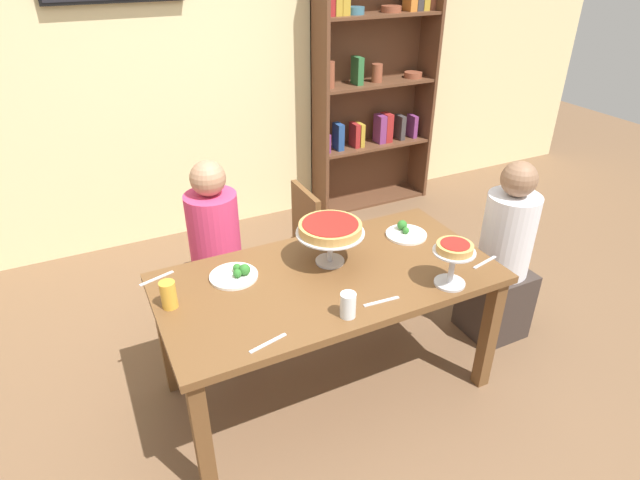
# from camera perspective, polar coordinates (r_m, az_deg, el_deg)

# --- Properties ---
(ground_plane) EXTENTS (12.00, 12.00, 0.00)m
(ground_plane) POSITION_cam_1_polar(r_m,az_deg,el_deg) (3.09, 0.85, -15.33)
(ground_plane) COLOR brown
(rear_partition) EXTENTS (8.00, 0.12, 2.80)m
(rear_partition) POSITION_cam_1_polar(r_m,az_deg,el_deg) (4.33, -13.04, 18.59)
(rear_partition) COLOR beige
(rear_partition) RESTS_ON ground_plane
(dining_table) EXTENTS (1.68, 0.85, 0.74)m
(dining_table) POSITION_cam_1_polar(r_m,az_deg,el_deg) (2.67, 0.95, -5.46)
(dining_table) COLOR brown
(dining_table) RESTS_ON ground_plane
(bookshelf) EXTENTS (1.11, 0.30, 2.21)m
(bookshelf) POSITION_cam_1_polar(r_m,az_deg,el_deg) (4.77, 5.81, 16.96)
(bookshelf) COLOR brown
(bookshelf) RESTS_ON ground_plane
(diner_far_left) EXTENTS (0.34, 0.34, 1.15)m
(diner_far_left) POSITION_cam_1_polar(r_m,az_deg,el_deg) (3.23, -11.05, -2.58)
(diner_far_left) COLOR #382D28
(diner_far_left) RESTS_ON ground_plane
(diner_head_east) EXTENTS (0.34, 0.34, 1.15)m
(diner_head_east) POSITION_cam_1_polar(r_m,az_deg,el_deg) (3.34, 19.10, -2.58)
(diner_head_east) COLOR #382D28
(diner_head_east) RESTS_ON ground_plane
(chair_far_right) EXTENTS (0.40, 0.40, 0.87)m
(chair_far_right) POSITION_cam_1_polar(r_m,az_deg,el_deg) (3.41, 0.16, -0.15)
(chair_far_right) COLOR brown
(chair_far_right) RESTS_ON ground_plane
(deep_dish_pizza_stand) EXTENTS (0.35, 0.35, 0.23)m
(deep_dish_pizza_stand) POSITION_cam_1_polar(r_m,az_deg,el_deg) (2.63, 1.11, 1.06)
(deep_dish_pizza_stand) COLOR silver
(deep_dish_pizza_stand) RESTS_ON dining_table
(personal_pizza_stand) EXTENTS (0.20, 0.20, 0.23)m
(personal_pizza_stand) POSITION_cam_1_polar(r_m,az_deg,el_deg) (2.54, 14.30, -1.57)
(personal_pizza_stand) COLOR silver
(personal_pizza_stand) RESTS_ON dining_table
(salad_plate_near_diner) EXTENTS (0.24, 0.24, 0.07)m
(salad_plate_near_diner) POSITION_cam_1_polar(r_m,az_deg,el_deg) (2.63, -9.10, -3.69)
(salad_plate_near_diner) COLOR white
(salad_plate_near_diner) RESTS_ON dining_table
(salad_plate_far_diner) EXTENTS (0.23, 0.23, 0.07)m
(salad_plate_far_diner) POSITION_cam_1_polar(r_m,az_deg,el_deg) (3.00, 9.25, 0.80)
(salad_plate_far_diner) COLOR white
(salad_plate_far_diner) RESTS_ON dining_table
(beer_glass_amber_tall) EXTENTS (0.07, 0.07, 0.13)m
(beer_glass_amber_tall) POSITION_cam_1_polar(r_m,az_deg,el_deg) (2.46, -16.11, -5.72)
(beer_glass_amber_tall) COLOR gold
(beer_glass_amber_tall) RESTS_ON dining_table
(water_glass_clear_near) EXTENTS (0.07, 0.07, 0.12)m
(water_glass_clear_near) POSITION_cam_1_polar(r_m,az_deg,el_deg) (2.32, 3.06, -7.05)
(water_glass_clear_near) COLOR white
(water_glass_clear_near) RESTS_ON dining_table
(cutlery_fork_near) EXTENTS (0.18, 0.06, 0.00)m
(cutlery_fork_near) POSITION_cam_1_polar(r_m,az_deg,el_deg) (2.22, -5.66, -11.07)
(cutlery_fork_near) COLOR silver
(cutlery_fork_near) RESTS_ON dining_table
(cutlery_knife_near) EXTENTS (0.18, 0.07, 0.00)m
(cutlery_knife_near) POSITION_cam_1_polar(r_m,az_deg,el_deg) (2.71, -17.30, -4.00)
(cutlery_knife_near) COLOR silver
(cutlery_knife_near) RESTS_ON dining_table
(cutlery_fork_far) EXTENTS (0.18, 0.06, 0.00)m
(cutlery_fork_far) POSITION_cam_1_polar(r_m,az_deg,el_deg) (2.84, 17.45, -2.32)
(cutlery_fork_far) COLOR silver
(cutlery_fork_far) RESTS_ON dining_table
(cutlery_knife_far) EXTENTS (0.18, 0.03, 0.00)m
(cutlery_knife_far) POSITION_cam_1_polar(r_m,az_deg,el_deg) (2.45, 6.68, -6.64)
(cutlery_knife_far) COLOR silver
(cutlery_knife_far) RESTS_ON dining_table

